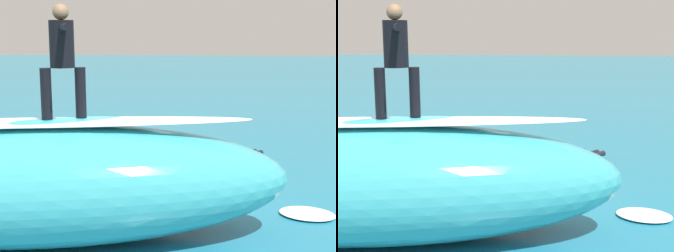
# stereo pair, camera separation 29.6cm
# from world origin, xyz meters

# --- Properties ---
(ground_plane) EXTENTS (120.00, 120.00, 0.00)m
(ground_plane) POSITION_xyz_m (0.00, 0.00, 0.00)
(ground_plane) COLOR teal
(wave_crest) EXTENTS (7.70, 3.56, 1.78)m
(wave_crest) POSITION_xyz_m (0.64, 2.21, 0.89)
(wave_crest) COLOR teal
(wave_crest) RESTS_ON ground_plane
(wave_foam_lip) EXTENTS (6.35, 1.90, 0.08)m
(wave_foam_lip) POSITION_xyz_m (0.64, 2.21, 1.82)
(wave_foam_lip) COLOR white
(wave_foam_lip) RESTS_ON wave_crest
(surfboard_riding) EXTENTS (1.94, 1.22, 0.10)m
(surfboard_riding) POSITION_xyz_m (0.29, 2.14, 1.83)
(surfboard_riding) COLOR #33B2D1
(surfboard_riding) RESTS_ON wave_crest
(surfer_riding) EXTENTS (0.69, 1.46, 1.62)m
(surfer_riding) POSITION_xyz_m (0.29, 2.14, 2.82)
(surfer_riding) COLOR black
(surfer_riding) RESTS_ON surfboard_riding
(surfboard_paddling) EXTENTS (1.91, 2.27, 0.08)m
(surfboard_paddling) POSITION_xyz_m (-2.35, -2.42, 0.04)
(surfboard_paddling) COLOR #EAE5C6
(surfboard_paddling) RESTS_ON ground_plane
(surfer_paddling) EXTENTS (1.24, 1.52, 0.32)m
(surfer_paddling) POSITION_xyz_m (-2.43, -2.52, 0.21)
(surfer_paddling) COLOR black
(surfer_paddling) RESTS_ON surfboard_paddling
(foam_patch_near) EXTENTS (1.10, 0.95, 0.08)m
(foam_patch_near) POSITION_xyz_m (-3.51, 0.78, 0.04)
(foam_patch_near) COLOR white
(foam_patch_near) RESTS_ON ground_plane
(foam_patch_mid) EXTENTS (0.80, 0.83, 0.12)m
(foam_patch_mid) POSITION_xyz_m (1.01, 2.05, 0.06)
(foam_patch_mid) COLOR white
(foam_patch_mid) RESTS_ON ground_plane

